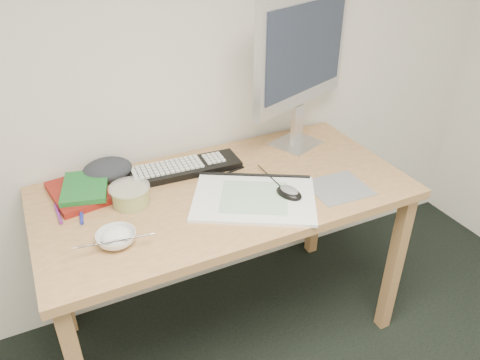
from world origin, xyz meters
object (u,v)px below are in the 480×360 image
(desk, at_px, (225,207))
(sketchpad, at_px, (254,198))
(monitor, at_px, (302,55))
(keyboard, at_px, (186,168))
(rice_bowl, at_px, (116,238))

(desk, bearing_deg, sketchpad, -60.59)
(desk, height_order, sketchpad, sketchpad)
(desk, height_order, monitor, monitor)
(keyboard, distance_m, monitor, 0.66)
(desk, relative_size, monitor, 2.16)
(monitor, height_order, rice_bowl, monitor)
(desk, relative_size, sketchpad, 3.17)
(keyboard, relative_size, monitor, 0.68)
(sketchpad, bearing_deg, rice_bowl, -146.69)
(desk, relative_size, rice_bowl, 11.01)
(keyboard, xyz_separation_m, rice_bowl, (-0.36, -0.34, 0.01))
(keyboard, bearing_deg, rice_bowl, -133.54)
(sketchpad, bearing_deg, desk, 148.98)
(keyboard, height_order, rice_bowl, rice_bowl)
(sketchpad, distance_m, monitor, 0.63)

